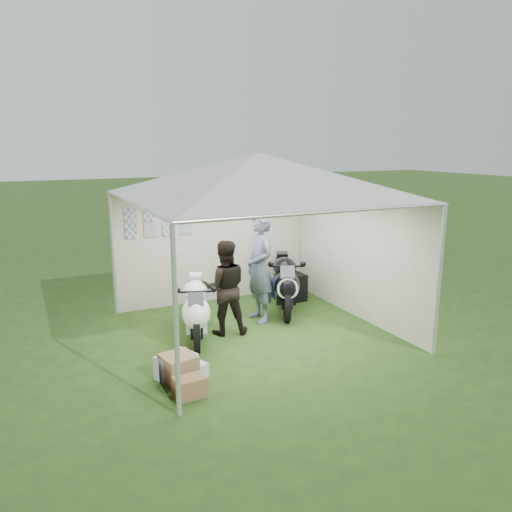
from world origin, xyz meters
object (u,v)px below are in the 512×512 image
(crate_0, at_px, (176,367))
(crate_3, at_px, (189,387))
(canopy_tent, at_px, (257,180))
(motorcycle_black, at_px, (285,281))
(motorcycle_white, at_px, (196,307))
(person_blue_jacket, at_px, (260,268))
(paddock_stand, at_px, (282,288))
(crate_2, at_px, (196,371))
(equipment_box, at_px, (291,287))
(person_dark_jacket, at_px, (224,288))
(crate_1, at_px, (179,368))

(crate_0, distance_m, crate_3, 0.57)
(canopy_tent, relative_size, motorcycle_black, 2.89)
(motorcycle_white, height_order, person_blue_jacket, person_blue_jacket)
(paddock_stand, bearing_deg, crate_2, -135.34)
(person_blue_jacket, bearing_deg, equipment_box, 125.98)
(paddock_stand, distance_m, crate_2, 4.02)
(motorcycle_white, relative_size, paddock_stand, 4.23)
(person_dark_jacket, bearing_deg, equipment_box, -134.89)
(canopy_tent, relative_size, crate_2, 20.83)
(motorcycle_white, bearing_deg, paddock_stand, 50.50)
(person_dark_jacket, height_order, crate_1, person_dark_jacket)
(person_dark_jacket, distance_m, equipment_box, 2.24)
(canopy_tent, bearing_deg, crate_3, -136.49)
(canopy_tent, distance_m, person_dark_jacket, 1.86)
(canopy_tent, xyz_separation_m, person_dark_jacket, (-0.52, 0.17, -1.78))
(motorcycle_black, height_order, person_dark_jacket, person_dark_jacket)
(paddock_stand, bearing_deg, motorcycle_black, -114.96)
(paddock_stand, bearing_deg, canopy_tent, -129.86)
(crate_0, bearing_deg, crate_1, -90.00)
(person_blue_jacket, distance_m, crate_3, 3.07)
(person_blue_jacket, bearing_deg, motorcycle_white, -75.27)
(paddock_stand, xyz_separation_m, crate_1, (-3.10, -2.83, 0.02))
(motorcycle_white, height_order, paddock_stand, motorcycle_white)
(person_blue_jacket, distance_m, equipment_box, 1.50)
(equipment_box, bearing_deg, crate_2, -139.45)
(motorcycle_white, height_order, crate_3, motorcycle_white)
(crate_0, height_order, crate_1, crate_1)
(canopy_tent, height_order, motorcycle_black, canopy_tent)
(equipment_box, bearing_deg, motorcycle_black, -129.82)
(paddock_stand, height_order, equipment_box, equipment_box)
(motorcycle_white, height_order, crate_0, motorcycle_white)
(person_dark_jacket, xyz_separation_m, crate_2, (-0.98, -1.37, -0.70))
(crate_1, bearing_deg, canopy_tent, 34.58)
(person_dark_jacket, relative_size, crate_3, 4.14)
(canopy_tent, height_order, crate_1, canopy_tent)
(equipment_box, bearing_deg, person_blue_jacket, -144.31)
(motorcycle_black, relative_size, crate_2, 7.20)
(crate_1, bearing_deg, crate_2, 1.27)
(paddock_stand, distance_m, person_dark_jacket, 2.46)
(person_dark_jacket, relative_size, equipment_box, 2.92)
(person_dark_jacket, bearing_deg, canopy_tent, 177.61)
(paddock_stand, relative_size, crate_1, 1.06)
(crate_1, xyz_separation_m, crate_2, (0.25, 0.01, -0.09))
(crate_0, bearing_deg, canopy_tent, 31.99)
(crate_0, xyz_separation_m, crate_2, (0.25, -0.11, -0.06))
(paddock_stand, xyz_separation_m, crate_3, (-3.10, -3.28, -0.04))
(canopy_tent, distance_m, motorcycle_white, 2.29)
(equipment_box, distance_m, crate_1, 3.97)
(canopy_tent, height_order, crate_3, canopy_tent)
(motorcycle_white, bearing_deg, equipment_box, 43.54)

